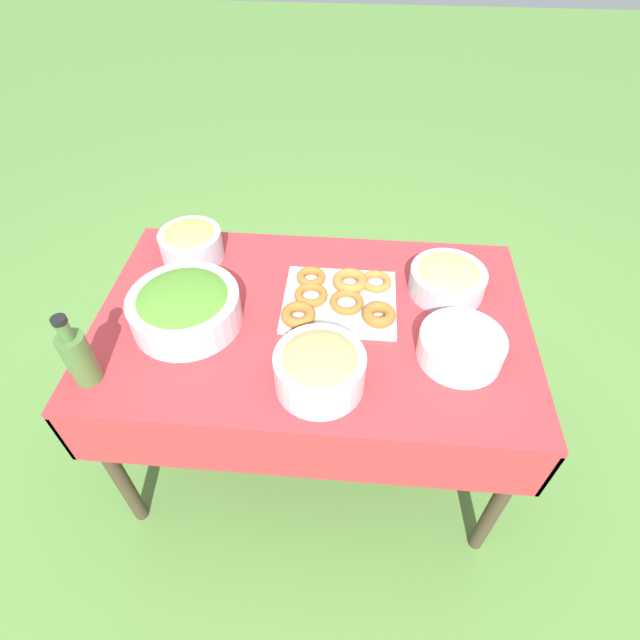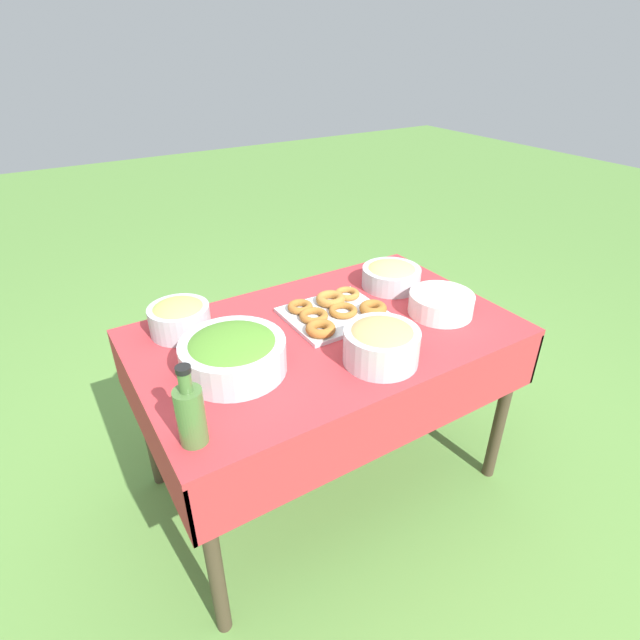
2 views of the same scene
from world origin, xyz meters
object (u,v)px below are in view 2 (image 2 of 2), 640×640
Objects in this scene: fruit_bowl at (179,316)px; donut_platter at (334,311)px; olive_oil_bottle at (190,413)px; salad_bowl at (233,353)px; plate_stack at (441,304)px; pasta_bowl at (391,275)px; bread_bowl at (381,343)px.

donut_platter is at bearing -20.29° from fruit_bowl.
olive_oil_bottle is at bearing -151.82° from donut_platter.
donut_platter is 1.78× the size of fruit_bowl.
plate_stack is (0.84, -0.07, -0.03)m from salad_bowl.
plate_stack is 1.08m from olive_oil_bottle.
fruit_bowl is at bearing 75.02° from olive_oil_bottle.
donut_platter is at bearing -165.58° from pasta_bowl.
donut_platter is 1.55× the size of bread_bowl.
salad_bowl is at bearing 175.02° from plate_stack.
bread_bowl reaches higher than pasta_bowl.
salad_bowl reaches higher than pasta_bowl.
olive_oil_bottle is 1.11× the size of fruit_bowl.
salad_bowl is at bearing -77.96° from fruit_bowl.
salad_bowl is 1.37× the size of plate_stack.
plate_stack is at bearing 18.87° from bread_bowl.
pasta_bowl is 1.15m from olive_oil_bottle.
salad_bowl is 0.49m from donut_platter.
pasta_bowl is 0.37m from donut_platter.
olive_oil_bottle is at bearing -156.17° from pasta_bowl.
bread_bowl is (0.66, 0.03, -0.02)m from olive_oil_bottle.
bread_bowl is at bearing 3.03° from olive_oil_bottle.
olive_oil_bottle reaches higher than pasta_bowl.
plate_stack is at bearing -4.98° from salad_bowl.
bread_bowl reaches higher than donut_platter.
bread_bowl is (0.44, -0.21, 0.01)m from salad_bowl.
olive_oil_bottle reaches higher than donut_platter.
fruit_bowl is (-0.91, 0.40, 0.02)m from plate_stack.
fruit_bowl reaches higher than pasta_bowl.
pasta_bowl is at bearing 47.73° from bread_bowl.
olive_oil_bottle reaches higher than fruit_bowl.
salad_bowl is 1.37× the size of pasta_bowl.
plate_stack is at bearing -28.53° from donut_platter.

